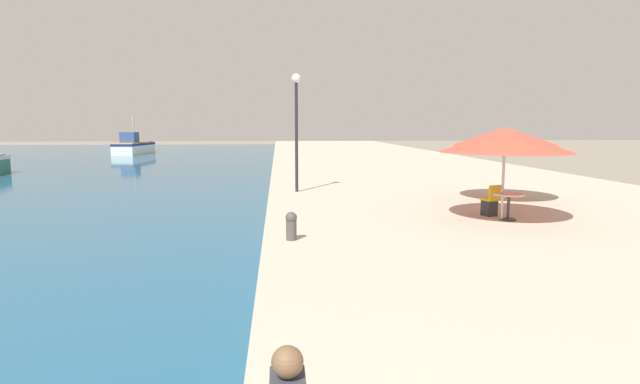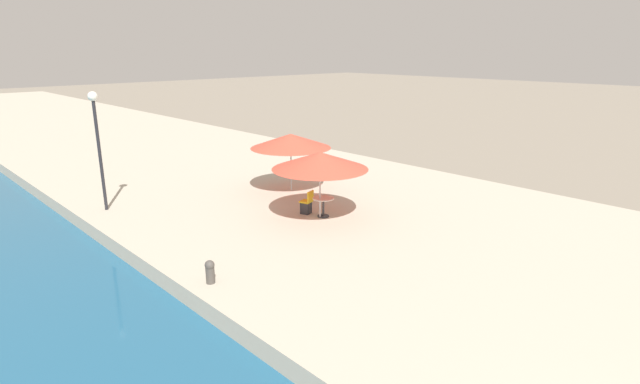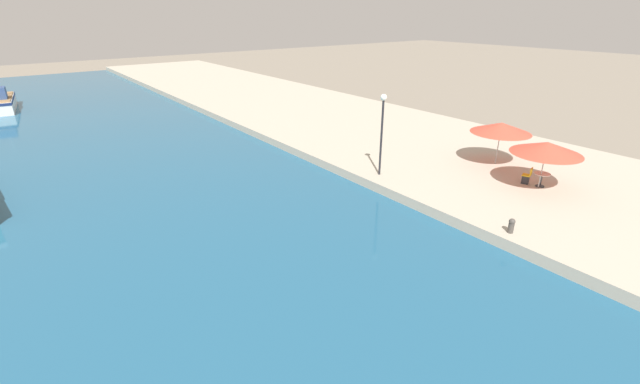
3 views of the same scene
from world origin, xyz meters
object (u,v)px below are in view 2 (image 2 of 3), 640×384
at_px(mooring_bollard, 210,271).
at_px(lamppost, 97,131).
at_px(cafe_umbrella_white, 291,141).
at_px(cafe_table, 323,203).
at_px(cafe_umbrella_pink, 320,161).
at_px(cafe_chair_left, 307,205).

distance_m(mooring_bollard, lamppost, 8.79).
height_order(cafe_umbrella_white, cafe_table, cafe_umbrella_white).
bearing_deg(cafe_table, cafe_umbrella_pink, -173.98).
relative_size(cafe_chair_left, mooring_bollard, 1.39).
bearing_deg(mooring_bollard, cafe_table, 17.38).
bearing_deg(lamppost, cafe_chair_left, -47.08).
relative_size(cafe_table, cafe_chair_left, 0.88).
bearing_deg(cafe_chair_left, lamppost, 115.24).
relative_size(cafe_table, mooring_bollard, 1.22).
bearing_deg(cafe_umbrella_white, cafe_chair_left, -120.35).
xyz_separation_m(cafe_umbrella_white, cafe_table, (-1.47, -3.57, -1.69)).
distance_m(cafe_umbrella_pink, cafe_umbrella_white, 3.95).
height_order(cafe_table, mooring_bollard, cafe_table).
bearing_deg(cafe_chair_left, cafe_umbrella_pink, -105.22).
bearing_deg(cafe_table, cafe_chair_left, 107.68).
bearing_deg(cafe_table, lamppost, 130.85).
distance_m(cafe_table, mooring_bollard, 6.31).
distance_m(cafe_table, lamppost, 8.90).
bearing_deg(mooring_bollard, lamppost, 86.98).
height_order(mooring_bollard, lamppost, lamppost).
bearing_deg(mooring_bollard, cafe_umbrella_pink, 17.73).
distance_m(cafe_umbrella_pink, mooring_bollard, 6.39).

